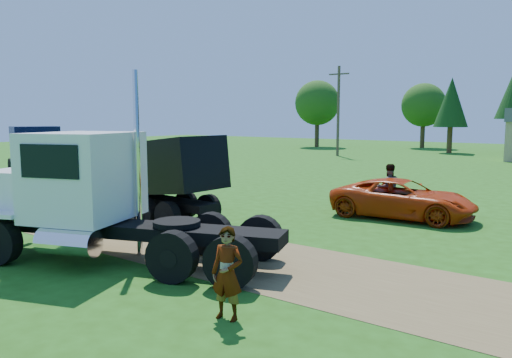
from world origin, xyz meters
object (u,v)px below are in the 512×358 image
Objects in this scene: orange_pickup at (403,199)px; spectator_a at (227,274)px; black_dump_truck at (146,172)px; white_semi_tractor at (87,195)px; navy_truck at (38,152)px.

orange_pickup is 2.99× the size of spectator_a.
black_dump_truck is 10.59m from spectator_a.
black_dump_truck is at bearing 121.92° from orange_pickup.
white_semi_tractor reaches higher than orange_pickup.
white_semi_tractor reaches higher than spectator_a.
navy_truck is 4.28× the size of spectator_a.
orange_pickup is (4.92, 10.68, -1.01)m from white_semi_tractor.
navy_truck is 22.97m from orange_pickup.
spectator_a is at bearing -28.96° from white_semi_tractor.
spectator_a is at bearing -29.80° from black_dump_truck.
black_dump_truck is at bearing 136.63° from spectator_a.
black_dump_truck reaches higher than spectator_a.
black_dump_truck reaches higher than orange_pickup.
white_semi_tractor is at bearing -6.93° from navy_truck.
orange_pickup is (22.88, 1.87, -0.95)m from navy_truck.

